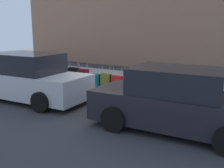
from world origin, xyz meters
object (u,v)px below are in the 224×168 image
object	(u,v)px
parked_car_charcoal_0	(178,102)
suitcase_silver_5	(128,83)
suitcase_navy_4	(139,87)
suitcase_maroon_9	(83,78)
suitcase_olive_0	(199,93)
parked_car_silver_1	(27,78)
bollard_post	(45,74)
suitcase_black_10	(74,76)
suitcase_olive_7	(106,82)
suitcase_maroon_2	(166,91)
fire_hydrant	(57,73)
suitcase_teal_8	(95,81)
suitcase_teal_1	(180,94)
suitcase_black_3	(154,89)
suitcase_red_6	(118,84)

from	to	relation	value
parked_car_charcoal_0	suitcase_silver_5	bearing A→B (deg)	-40.43
suitcase_navy_4	suitcase_maroon_9	size ratio (longest dim) A/B	0.81
suitcase_olive_0	parked_car_silver_1	distance (m)	5.85
suitcase_navy_4	bollard_post	bearing A→B (deg)	0.91
suitcase_black_10	parked_car_charcoal_0	bearing A→B (deg)	156.58
suitcase_silver_5	suitcase_olive_7	distance (m)	1.00
suitcase_olive_0	parked_car_silver_1	world-z (taller)	parked_car_silver_1
parked_car_charcoal_0	parked_car_silver_1	xyz separation A→B (m)	(5.44, 0.00, 0.03)
suitcase_maroon_2	fire_hydrant	bearing A→B (deg)	-0.55
suitcase_olive_7	suitcase_teal_8	bearing A→B (deg)	0.01
fire_hydrant	parked_car_silver_1	size ratio (longest dim) A/B	0.18
suitcase_olive_0	suitcase_teal_1	world-z (taller)	suitcase_olive_0
suitcase_maroon_2	suitcase_black_10	world-z (taller)	suitcase_black_10
suitcase_olive_7	suitcase_black_3	bearing A→B (deg)	-179.75
suitcase_maroon_2	suitcase_maroon_9	xyz separation A→B (m)	(3.53, -0.01, 0.07)
suitcase_red_6	suitcase_maroon_9	size ratio (longest dim) A/B	0.93
fire_hydrant	bollard_post	xyz separation A→B (m)	(0.59, 0.15, -0.06)
suitcase_teal_1	fire_hydrant	xyz separation A→B (m)	(5.53, -0.08, 0.18)
suitcase_navy_4	fire_hydrant	xyz separation A→B (m)	(4.02, -0.08, 0.15)
parked_car_charcoal_0	suitcase_teal_8	bearing A→B (deg)	-28.64
suitcase_red_6	suitcase_black_10	bearing A→B (deg)	-0.02
suitcase_olive_0	bollard_post	world-z (taller)	bollard_post
suitcase_maroon_9	parked_car_charcoal_0	size ratio (longest dim) A/B	0.23
suitcase_black_3	suitcase_navy_4	bearing A→B (deg)	13.85
suitcase_silver_5	suitcase_teal_8	distance (m)	1.53
suitcase_teal_1	suitcase_maroon_2	distance (m)	0.52
suitcase_maroon_9	suitcase_teal_8	bearing A→B (deg)	-171.72
suitcase_olive_7	suitcase_black_10	distance (m)	1.61
suitcase_black_10	bollard_post	world-z (taller)	suitcase_black_10
suitcase_teal_1	suitcase_silver_5	size ratio (longest dim) A/B	0.59
suitcase_olive_0	parked_car_charcoal_0	bearing A→B (deg)	90.20
suitcase_silver_5	suitcase_teal_8	bearing A→B (deg)	-1.59
suitcase_silver_5	bollard_post	distance (m)	4.14
suitcase_red_6	suitcase_teal_8	xyz separation A→B (m)	(1.04, 0.01, -0.01)
suitcase_olive_7	suitcase_teal_8	xyz separation A→B (m)	(0.52, 0.00, -0.02)
suitcase_teal_1	suitcase_black_3	bearing A→B (deg)	-7.15
suitcase_olive_0	suitcase_teal_8	world-z (taller)	suitcase_teal_8
suitcase_navy_4	suitcase_teal_8	xyz separation A→B (m)	(2.00, -0.12, -0.00)
suitcase_olive_7	fire_hydrant	world-z (taller)	suitcase_olive_7
parked_car_silver_1	suitcase_teal_1	bearing A→B (deg)	-156.31
suitcase_maroon_2	fire_hydrant	xyz separation A→B (m)	(5.02, -0.05, 0.14)
bollard_post	parked_car_silver_1	size ratio (longest dim) A/B	0.17
parked_car_charcoal_0	suitcase_navy_4	bearing A→B (deg)	-45.18
suitcase_silver_5	parked_car_charcoal_0	bearing A→B (deg)	139.57
suitcase_olive_7	bollard_post	size ratio (longest dim) A/B	1.22
suitcase_black_3	parked_car_charcoal_0	world-z (taller)	parked_car_charcoal_0
suitcase_olive_7	parked_car_silver_1	bearing A→B (deg)	50.39
suitcase_olive_0	suitcase_black_3	xyz separation A→B (m)	(1.60, -0.10, -0.07)
suitcase_teal_8	parked_car_charcoal_0	bearing A→B (deg)	151.36
suitcase_olive_7	parked_car_silver_1	distance (m)	2.93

